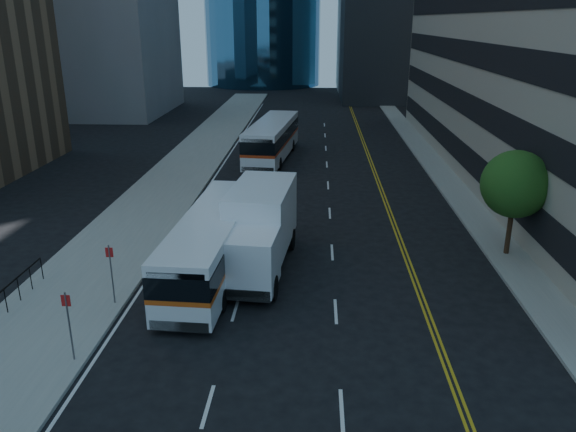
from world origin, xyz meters
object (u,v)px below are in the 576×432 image
at_px(street_tree, 516,184).
at_px(bus_rear, 272,139).
at_px(box_truck, 258,229).
at_px(bus_front, 213,243).

bearing_deg(street_tree, bus_rear, 123.36).
distance_m(street_tree, bus_rear, 23.72).
height_order(street_tree, box_truck, street_tree).
distance_m(bus_rear, box_truck, 21.81).
height_order(bus_front, bus_rear, bus_rear).
bearing_deg(street_tree, bus_front, -168.48).
bearing_deg(bus_rear, bus_front, -86.24).
xyz_separation_m(bus_front, bus_rear, (0.92, 22.58, 0.13)).
bearing_deg(box_truck, street_tree, 14.87).
xyz_separation_m(bus_rear, box_truck, (1.01, -21.78, 0.25)).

